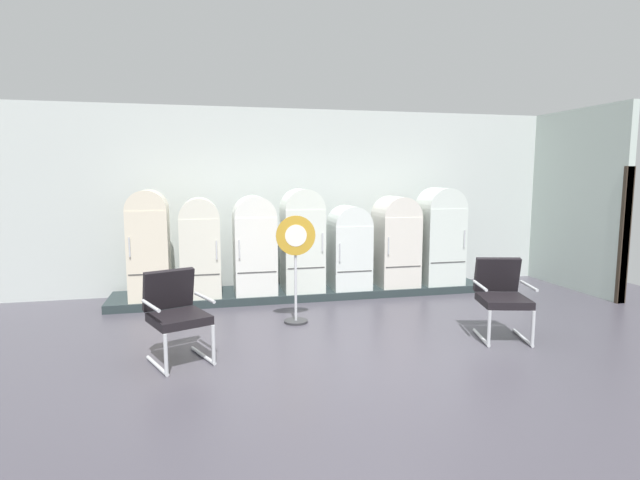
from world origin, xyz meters
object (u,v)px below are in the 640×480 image
(refrigerator_2, at_px, (254,242))
(refrigerator_4, at_px, (349,245))
(refrigerator_3, at_px, (302,237))
(refrigerator_1, at_px, (200,244))
(armchair_left, at_px, (176,310))
(refrigerator_0, at_px, (149,241))
(refrigerator_5, at_px, (396,238))
(armchair_right, at_px, (501,293))
(sign_stand, at_px, (296,267))
(refrigerator_6, at_px, (440,233))

(refrigerator_2, relative_size, refrigerator_4, 1.13)
(refrigerator_3, xyz_separation_m, refrigerator_4, (0.78, 0.01, -0.16))
(refrigerator_1, height_order, armchair_left, refrigerator_1)
(refrigerator_0, height_order, refrigerator_3, refrigerator_3)
(refrigerator_4, bearing_deg, refrigerator_5, 2.13)
(refrigerator_4, height_order, armchair_left, refrigerator_4)
(refrigerator_0, xyz_separation_m, refrigerator_3, (2.33, 0.00, -0.00))
(refrigerator_0, bearing_deg, armchair_right, -30.27)
(refrigerator_0, xyz_separation_m, refrigerator_1, (0.74, 0.01, -0.07))
(refrigerator_2, height_order, armchair_right, refrigerator_2)
(refrigerator_2, height_order, refrigerator_3, refrigerator_3)
(refrigerator_0, bearing_deg, refrigerator_4, 0.21)
(refrigerator_1, xyz_separation_m, refrigerator_4, (2.37, -0.00, -0.09))
(armchair_left, distance_m, armchair_right, 3.81)
(refrigerator_4, bearing_deg, refrigerator_3, -179.43)
(refrigerator_5, bearing_deg, refrigerator_0, -179.39)
(refrigerator_2, bearing_deg, refrigerator_4, -0.03)
(refrigerator_3, distance_m, refrigerator_5, 1.61)
(refrigerator_2, relative_size, armchair_right, 1.60)
(armchair_left, xyz_separation_m, armchair_right, (3.80, -0.10, 0.00))
(refrigerator_2, distance_m, refrigerator_5, 2.37)
(refrigerator_0, relative_size, refrigerator_1, 1.08)
(refrigerator_2, relative_size, armchair_left, 1.60)
(refrigerator_1, height_order, armchair_right, refrigerator_1)
(refrigerator_3, xyz_separation_m, armchair_left, (-1.84, -2.41, -0.45))
(refrigerator_1, distance_m, sign_stand, 1.85)
(armchair_left, height_order, sign_stand, sign_stand)
(refrigerator_0, distance_m, sign_stand, 2.40)
(refrigerator_3, relative_size, refrigerator_5, 1.09)
(refrigerator_0, xyz_separation_m, armchair_right, (4.29, -2.51, -0.45))
(refrigerator_5, relative_size, armchair_right, 1.56)
(refrigerator_4, bearing_deg, armchair_left, -137.40)
(refrigerator_1, bearing_deg, armchair_right, -35.34)
(refrigerator_0, height_order, armchair_left, refrigerator_0)
(refrigerator_2, height_order, sign_stand, refrigerator_2)
(refrigerator_1, xyz_separation_m, refrigerator_2, (0.83, 0.00, 0.01))
(refrigerator_4, relative_size, sign_stand, 0.94)
(refrigerator_2, height_order, armchair_left, refrigerator_2)
(refrigerator_4, distance_m, armchair_right, 2.79)
(refrigerator_1, distance_m, refrigerator_5, 3.20)
(refrigerator_6, bearing_deg, refrigerator_5, 177.40)
(refrigerator_1, relative_size, refrigerator_5, 1.01)
(refrigerator_3, height_order, sign_stand, refrigerator_3)
(refrigerator_3, distance_m, armchair_left, 3.06)
(refrigerator_2, bearing_deg, refrigerator_5, 0.72)
(refrigerator_0, bearing_deg, refrigerator_2, 0.45)
(refrigerator_0, xyz_separation_m, armchair_left, (0.49, -2.40, -0.45))
(refrigerator_0, relative_size, sign_stand, 1.13)
(refrigerator_0, xyz_separation_m, refrigerator_5, (3.94, 0.04, -0.08))
(refrigerator_5, height_order, armchair_left, refrigerator_5)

